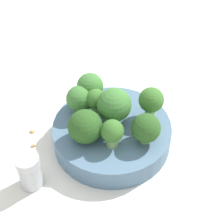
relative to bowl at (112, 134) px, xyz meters
name	(u,v)px	position (x,y,z in m)	size (l,w,h in m)	color
ground_plane	(112,142)	(0.00, 0.00, -0.02)	(3.00, 3.00, 0.00)	silver
bowl	(112,134)	(0.00, 0.00, 0.00)	(0.19, 0.19, 0.04)	slate
broccoli_floret_0	(96,101)	(0.02, 0.03, 0.05)	(0.03, 0.03, 0.05)	#7A9E5B
broccoli_floret_1	(85,127)	(-0.04, 0.03, 0.05)	(0.05, 0.05, 0.05)	#8EB770
broccoli_floret_2	(117,106)	(0.01, 0.00, 0.05)	(0.05, 0.05, 0.06)	#7A9E5B
broccoli_floret_3	(146,129)	(-0.02, -0.06, 0.05)	(0.05, 0.05, 0.05)	#7A9E5B
broccoli_floret_4	(112,132)	(-0.04, -0.01, 0.05)	(0.04, 0.04, 0.05)	#7A9E5B
broccoli_floret_5	(90,87)	(0.04, 0.05, 0.06)	(0.04, 0.04, 0.06)	#7A9E5B
broccoli_floret_6	(151,101)	(0.04, -0.05, 0.05)	(0.04, 0.04, 0.06)	#8EB770
broccoli_floret_7	(80,99)	(0.02, 0.06, 0.05)	(0.04, 0.04, 0.05)	#8EB770
pepper_shaker	(29,171)	(-0.12, 0.09, 0.01)	(0.04, 0.04, 0.06)	#B2B7BC
almond_crumb_0	(33,145)	(-0.05, 0.12, -0.02)	(0.01, 0.00, 0.01)	#AD7F4C
almond_crumb_1	(32,130)	(-0.02, 0.14, -0.02)	(0.01, 0.01, 0.01)	tan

